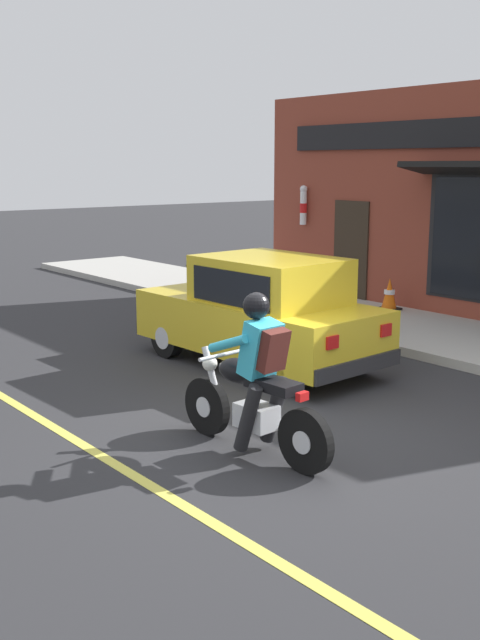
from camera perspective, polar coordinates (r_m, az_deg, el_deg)
The scene contains 7 objects.
ground_plane at distance 7.95m, azimuth 4.06°, elevation -8.97°, with size 80.00×80.00×0.00m, color #2B2B2D.
sidewalk_curb at distance 13.36m, azimuth 10.60°, elevation -0.28°, with size 2.60×22.00×0.14m, color #ADAAA3.
lane_stripe at distance 9.45m, azimuth -16.92°, elevation -6.03°, with size 0.12×19.80×0.01m, color #D1C64C.
motorcycle_with_rider at distance 7.33m, azimuth 1.13°, elevation -5.15°, with size 0.58×2.02×1.62m.
car_hatchback at distance 10.52m, azimuth 1.61°, elevation 0.55°, with size 1.77×3.83×1.57m.
traffic_cone at distance 14.24m, azimuth 11.31°, elevation 1.92°, with size 0.36×0.36×0.60m.
fire_hydrant at distance 16.15m, azimuth 2.80°, elevation 3.78°, with size 0.36×0.24×0.88m.
Camera 1 is at (-5.12, -5.39, 2.81)m, focal length 42.00 mm.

